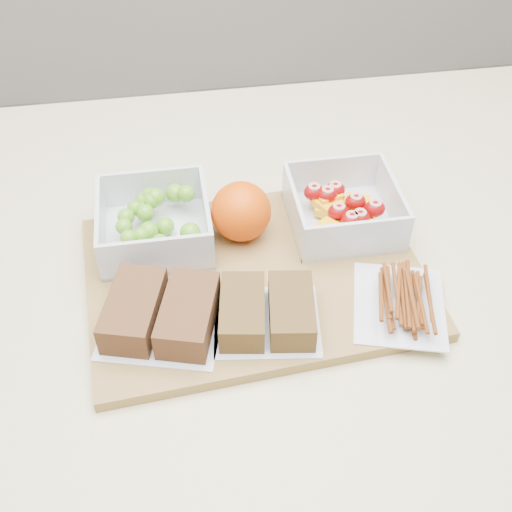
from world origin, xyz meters
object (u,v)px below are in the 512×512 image
object	(u,v)px
cutting_board	(255,277)
sandwich_bag_center	(267,312)
fruit_container	(343,210)
pretzel_bag	(401,298)
grape_container	(156,222)
sandwich_bag_left	(161,313)
orange	(241,211)

from	to	relation	value
cutting_board	sandwich_bag_center	xyz separation A→B (m)	(0.00, -0.08, 0.03)
fruit_container	sandwich_bag_center	xyz separation A→B (m)	(-0.13, -0.16, -0.00)
sandwich_bag_center	pretzel_bag	bearing A→B (deg)	0.07
grape_container	pretzel_bag	distance (m)	0.33
sandwich_bag_left	pretzel_bag	distance (m)	0.28
grape_container	sandwich_bag_left	bearing A→B (deg)	-90.76
sandwich_bag_left	fruit_container	bearing A→B (deg)	29.41
cutting_board	pretzel_bag	xyz separation A→B (m)	(0.16, -0.08, 0.02)
cutting_board	grape_container	xyz separation A→B (m)	(-0.12, 0.09, 0.03)
cutting_board	fruit_container	distance (m)	0.15
grape_container	orange	bearing A→B (deg)	-6.55
sandwich_bag_left	sandwich_bag_center	distance (m)	0.12
fruit_container	sandwich_bag_center	world-z (taller)	fruit_container
grape_container	sandwich_bag_center	distance (m)	0.21
fruit_container	orange	bearing A→B (deg)	-179.49
fruit_container	grape_container	bearing A→B (deg)	177.36
orange	sandwich_bag_left	distance (m)	0.18
grape_container	fruit_container	bearing A→B (deg)	-2.64
sandwich_bag_center	pretzel_bag	xyz separation A→B (m)	(0.16, 0.00, -0.00)
orange	sandwich_bag_left	xyz separation A→B (m)	(-0.11, -0.14, -0.02)
cutting_board	sandwich_bag_center	world-z (taller)	sandwich_bag_center
fruit_container	orange	world-z (taller)	orange
cutting_board	orange	xyz separation A→B (m)	(-0.01, 0.07, 0.05)
cutting_board	pretzel_bag	world-z (taller)	pretzel_bag
grape_container	cutting_board	bearing A→B (deg)	-36.24
sandwich_bag_left	grape_container	bearing A→B (deg)	89.24
grape_container	orange	size ratio (longest dim) A/B	1.81
sandwich_bag_left	cutting_board	bearing A→B (deg)	29.18
cutting_board	grape_container	size ratio (longest dim) A/B	2.93
grape_container	fruit_container	world-z (taller)	same
sandwich_bag_center	fruit_container	bearing A→B (deg)	50.32
sandwich_bag_left	pretzel_bag	bearing A→B (deg)	-3.08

